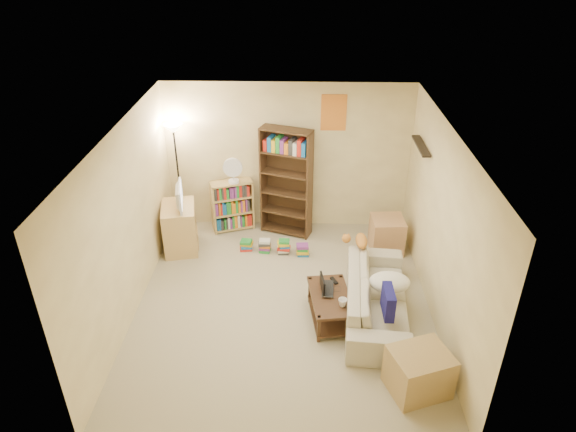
{
  "coord_description": "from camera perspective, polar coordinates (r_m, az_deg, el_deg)",
  "views": [
    {
      "loc": [
        0.22,
        -5.58,
        4.55
      ],
      "look_at": [
        0.05,
        0.64,
        1.05
      ],
      "focal_mm": 32.0,
      "sensor_mm": 36.0,
      "label": 1
    }
  ],
  "objects": [
    {
      "name": "side_table",
      "position": [
        8.32,
        10.9,
        -2.06
      ],
      "size": [
        0.52,
        0.52,
        0.57
      ],
      "primitive_type": "cube",
      "rotation": [
        0.0,
        0.0,
        0.05
      ],
      "color": "tan",
      "rests_on": "ground"
    },
    {
      "name": "short_bookshelf",
      "position": [
        8.74,
        -6.2,
        1.18
      ],
      "size": [
        0.74,
        0.49,
        0.89
      ],
      "rotation": [
        0.0,
        0.0,
        0.34
      ],
      "color": "tan",
      "rests_on": "ground"
    },
    {
      "name": "sofa",
      "position": [
        6.97,
        9.86,
        -8.81
      ],
      "size": [
        2.16,
        1.15,
        0.59
      ],
      "primitive_type": "imported",
      "rotation": [
        0.0,
        0.0,
        1.48
      ],
      "color": "#BFB79E",
      "rests_on": "ground"
    },
    {
      "name": "coffee_table",
      "position": [
        6.83,
        4.7,
        -9.75
      ],
      "size": [
        0.61,
        0.95,
        0.4
      ],
      "rotation": [
        0.0,
        0.0,
        0.13
      ],
      "color": "#422D19",
      "rests_on": "ground"
    },
    {
      "name": "tabby_cat",
      "position": [
        7.37,
        7.86,
        -2.69
      ],
      "size": [
        0.47,
        0.2,
        0.16
      ],
      "color": "orange",
      "rests_on": "sofa"
    },
    {
      "name": "tv_remote",
      "position": [
        6.98,
        5.13,
        -7.16
      ],
      "size": [
        0.11,
        0.17,
        0.02
      ],
      "primitive_type": "cube",
      "rotation": [
        0.0,
        0.0,
        0.43
      ],
      "color": "black",
      "rests_on": "coffee_table"
    },
    {
      "name": "room",
      "position": [
        6.31,
        -0.54,
        1.74
      ],
      "size": [
        4.5,
        4.54,
        2.52
      ],
      "color": "tan",
      "rests_on": "ground"
    },
    {
      "name": "end_cabinet",
      "position": [
        6.11,
        14.34,
        -16.43
      ],
      "size": [
        0.77,
        0.71,
        0.53
      ],
      "primitive_type": "cube",
      "rotation": [
        0.0,
        0.0,
        0.35
      ],
      "color": "tan",
      "rests_on": "ground"
    },
    {
      "name": "tall_bookshelf",
      "position": [
        8.35,
        -0.21,
        4.0
      ],
      "size": [
        0.88,
        0.54,
        1.85
      ],
      "rotation": [
        0.0,
        0.0,
        -0.34
      ],
      "color": "#412919",
      "rests_on": "ground"
    },
    {
      "name": "floor_lamp",
      "position": [
        8.47,
        -12.43,
        7.51
      ],
      "size": [
        0.32,
        0.32,
        1.88
      ],
      "color": "black",
      "rests_on": "ground"
    },
    {
      "name": "tv_stand",
      "position": [
        8.35,
        -11.91,
        -1.28
      ],
      "size": [
        0.64,
        0.8,
        0.76
      ],
      "primitive_type": "cube",
      "rotation": [
        0.0,
        0.0,
        0.2
      ],
      "color": "tan",
      "rests_on": "ground"
    },
    {
      "name": "laptop",
      "position": [
        6.82,
        4.89,
        -8.12
      ],
      "size": [
        0.4,
        0.28,
        0.03
      ],
      "primitive_type": "imported",
      "rotation": [
        0.0,
        0.0,
        1.52
      ],
      "color": "black",
      "rests_on": "coffee_table"
    },
    {
      "name": "laptop_screen",
      "position": [
        6.73,
        3.84,
        -7.5
      ],
      "size": [
        0.05,
        0.3,
        0.2
      ],
      "primitive_type": "cube",
      "rotation": [
        0.0,
        0.0,
        0.13
      ],
      "color": "white",
      "rests_on": "laptop"
    },
    {
      "name": "mug",
      "position": [
        6.56,
        6.1,
        -9.54
      ],
      "size": [
        0.12,
        0.12,
        0.11
      ],
      "primitive_type": "imported",
      "rotation": [
        0.0,
        0.0,
        0.01
      ],
      "color": "white",
      "rests_on": "coffee_table"
    },
    {
      "name": "television",
      "position": [
        8.09,
        -12.32,
        2.15
      ],
      "size": [
        0.66,
        0.32,
        0.36
      ],
      "primitive_type": "imported",
      "rotation": [
        0.0,
        0.0,
        1.77
      ],
      "color": "black",
      "rests_on": "tv_stand"
    },
    {
      "name": "cream_blanket",
      "position": [
        6.89,
        11.21,
        -7.23
      ],
      "size": [
        0.54,
        0.39,
        0.23
      ],
      "primitive_type": "ellipsoid",
      "color": "white",
      "rests_on": "sofa"
    },
    {
      "name": "navy_pillow",
      "position": [
        6.47,
        11.07,
        -9.35
      ],
      "size": [
        0.12,
        0.39,
        0.35
      ],
      "primitive_type": "cube",
      "rotation": [
        0.0,
        0.0,
        1.58
      ],
      "color": "navy",
      "rests_on": "sofa"
    },
    {
      "name": "book_stacks",
      "position": [
        8.21,
        -1.4,
        -3.45
      ],
      "size": [
        1.11,
        0.3,
        0.24
      ],
      "color": "red",
      "rests_on": "ground"
    },
    {
      "name": "desk_fan",
      "position": [
        8.4,
        -6.14,
        5.11
      ],
      "size": [
        0.32,
        0.18,
        0.44
      ],
      "color": "white",
      "rests_on": "short_bookshelf"
    }
  ]
}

